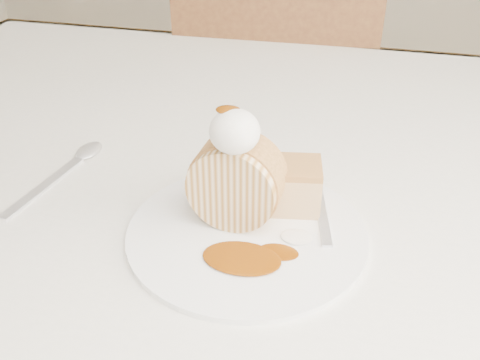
# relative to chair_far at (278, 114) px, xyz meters

# --- Properties ---
(table) EXTENTS (1.40, 0.90, 0.75)m
(table) POSITION_rel_chair_far_xyz_m (0.07, -0.57, 0.13)
(table) COLOR silver
(table) RESTS_ON ground
(chair_far) EXTENTS (0.45, 0.45, 0.92)m
(chair_far) POSITION_rel_chair_far_xyz_m (0.00, 0.00, 0.00)
(chair_far) COLOR brown
(chair_far) RESTS_ON ground
(plate) EXTENTS (0.29, 0.29, 0.01)m
(plate) POSITION_rel_chair_far_xyz_m (0.10, -0.77, 0.23)
(plate) COLOR white
(plate) RESTS_ON table
(roulade_slice) EXTENTS (0.10, 0.06, 0.09)m
(roulade_slice) POSITION_rel_chair_far_xyz_m (0.09, -0.75, 0.28)
(roulade_slice) COLOR beige
(roulade_slice) RESTS_ON plate
(cake_chunk) EXTENTS (0.06, 0.06, 0.05)m
(cake_chunk) POSITION_rel_chair_far_xyz_m (0.14, -0.71, 0.25)
(cake_chunk) COLOR #B87D45
(cake_chunk) RESTS_ON plate
(whipped_cream) EXTENTS (0.05, 0.05, 0.04)m
(whipped_cream) POSITION_rel_chair_far_xyz_m (0.09, -0.77, 0.34)
(whipped_cream) COLOR white
(whipped_cream) RESTS_ON roulade_slice
(caramel_drizzle) EXTENTS (0.02, 0.02, 0.01)m
(caramel_drizzle) POSITION_rel_chair_far_xyz_m (0.08, -0.76, 0.37)
(caramel_drizzle) COLOR #682F04
(caramel_drizzle) RESTS_ON whipped_cream
(caramel_pool) EXTENTS (0.09, 0.06, 0.00)m
(caramel_pool) POSITION_rel_chair_far_xyz_m (0.11, -0.81, 0.23)
(caramel_pool) COLOR #682F04
(caramel_pool) RESTS_ON plate
(fork) EXTENTS (0.05, 0.15, 0.00)m
(fork) POSITION_rel_chair_far_xyz_m (0.18, -0.72, 0.23)
(fork) COLOR silver
(fork) RESTS_ON plate
(spoon) EXTENTS (0.05, 0.18, 0.00)m
(spoon) POSITION_rel_chair_far_xyz_m (-0.15, -0.74, 0.22)
(spoon) COLOR silver
(spoon) RESTS_ON table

